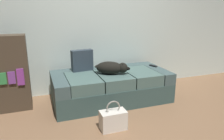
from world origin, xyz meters
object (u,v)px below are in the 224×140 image
bookshelf (8,74)px  throw_pillow (82,60)px  dog_dark (112,68)px  handbag (113,120)px  couch (111,86)px  tv_remote (153,66)px

bookshelf → throw_pillow: bearing=2.9°
dog_dark → handbag: (-0.26, -0.76, -0.45)m
handbag → throw_pillow: bearing=96.7°
couch → dog_dark: dog_dark is taller
throw_pillow → bookshelf: 1.10m
dog_dark → bookshelf: bearing=169.4°
tv_remote → bookshelf: (-2.31, 0.10, 0.06)m
couch → tv_remote: bearing=6.2°
tv_remote → dog_dark: bearing=172.8°
bookshelf → dog_dark: bearing=-10.6°
throw_pillow → handbag: 1.22m
couch → bookshelf: bookshelf is taller
handbag → couch: bearing=72.1°
couch → throw_pillow: throw_pillow is taller
dog_dark → tv_remote: size_ratio=3.57×
dog_dark → handbag: bearing=-108.8°
couch → dog_dark: 0.35m
tv_remote → throw_pillow: bearing=153.6°
throw_pillow → bookshelf: bookshelf is taller
throw_pillow → tv_remote: bearing=-7.5°
dog_dark → throw_pillow: (-0.39, 0.33, 0.07)m
throw_pillow → handbag: bearing=-83.3°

